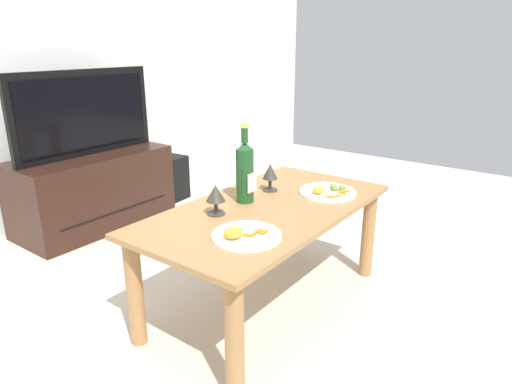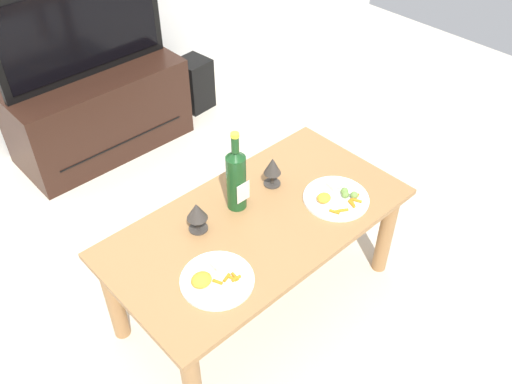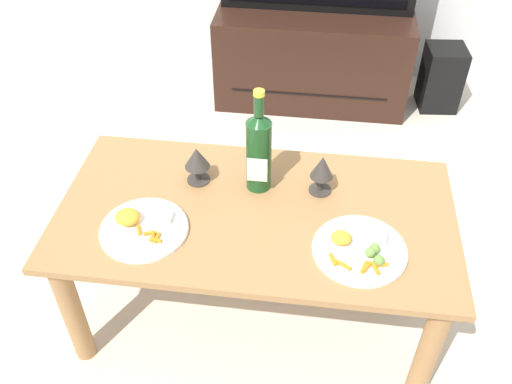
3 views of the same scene
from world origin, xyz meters
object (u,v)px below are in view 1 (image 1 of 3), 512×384
(tv_screen, at_px, (84,113))
(wine_bottle, at_px, (245,171))
(floor_speaker, at_px, (172,178))
(tv_stand, at_px, (94,190))
(goblet_right, at_px, (270,173))
(goblet_left, at_px, (216,195))
(dining_table, at_px, (267,225))
(dinner_plate_left, at_px, (245,235))
(dinner_plate_right, at_px, (327,191))

(tv_screen, height_order, wine_bottle, tv_screen)
(floor_speaker, bearing_deg, tv_screen, 172.98)
(wine_bottle, bearing_deg, tv_stand, 85.21)
(floor_speaker, distance_m, goblet_right, 1.61)
(tv_screen, relative_size, goblet_right, 7.09)
(goblet_left, bearing_deg, tv_stand, 77.14)
(dining_table, xyz_separation_m, goblet_left, (-0.21, 0.13, 0.18))
(tv_stand, distance_m, goblet_right, 1.48)
(dining_table, relative_size, wine_bottle, 3.45)
(tv_stand, xyz_separation_m, floor_speaker, (0.72, -0.02, -0.08))
(floor_speaker, distance_m, dinner_plate_left, 2.07)
(tv_screen, bearing_deg, dinner_plate_right, -82.73)
(tv_screen, bearing_deg, floor_speaker, -1.38)
(tv_stand, relative_size, floor_speaker, 2.93)
(goblet_left, bearing_deg, tv_screen, 77.12)
(dining_table, bearing_deg, wine_bottle, 92.91)
(tv_screen, relative_size, goblet_left, 7.45)
(wine_bottle, distance_m, dinner_plate_right, 0.45)
(tv_stand, height_order, goblet_left, goblet_left)
(wine_bottle, relative_size, goblet_left, 2.74)
(dining_table, height_order, wine_bottle, wine_bottle)
(goblet_right, xyz_separation_m, dinner_plate_right, (0.13, -0.26, -0.08))
(wine_bottle, bearing_deg, dinner_plate_right, -37.65)
(tv_stand, relative_size, dinner_plate_left, 3.78)
(tv_stand, bearing_deg, dining_table, -94.18)
(tv_screen, distance_m, dinner_plate_right, 1.73)
(goblet_left, xyz_separation_m, goblet_right, (0.41, 0.00, 0.00))
(tv_screen, height_order, dinner_plate_left, tv_screen)
(tv_screen, bearing_deg, dining_table, -94.19)
(wine_bottle, relative_size, goblet_right, 2.61)
(tv_screen, distance_m, goblet_left, 1.48)
(floor_speaker, bearing_deg, wine_bottle, -126.24)
(tv_stand, distance_m, goblet_left, 1.51)
(goblet_left, xyz_separation_m, dinner_plate_left, (-0.12, -0.26, -0.08))
(dining_table, height_order, floor_speaker, dining_table)
(floor_speaker, distance_m, wine_bottle, 1.72)
(dining_table, bearing_deg, goblet_left, 149.55)
(goblet_right, bearing_deg, floor_speaker, 66.00)
(floor_speaker, xyz_separation_m, dinner_plate_right, (-0.50, -1.68, 0.35))
(goblet_right, distance_m, dinner_plate_left, 0.60)
(tv_stand, height_order, floor_speaker, tv_stand)
(goblet_right, relative_size, dinner_plate_left, 0.52)
(tv_screen, distance_m, goblet_right, 1.45)
(floor_speaker, xyz_separation_m, wine_bottle, (-0.84, -1.42, 0.49))
(goblet_right, xyz_separation_m, dinner_plate_left, (-0.54, -0.26, -0.08))
(wine_bottle, xyz_separation_m, dinner_plate_right, (0.34, -0.26, -0.14))
(tv_stand, distance_m, tv_screen, 0.53)
(goblet_left, bearing_deg, floor_speaker, 53.57)
(wine_bottle, bearing_deg, goblet_right, 0.19)
(dining_table, distance_m, tv_screen, 1.60)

